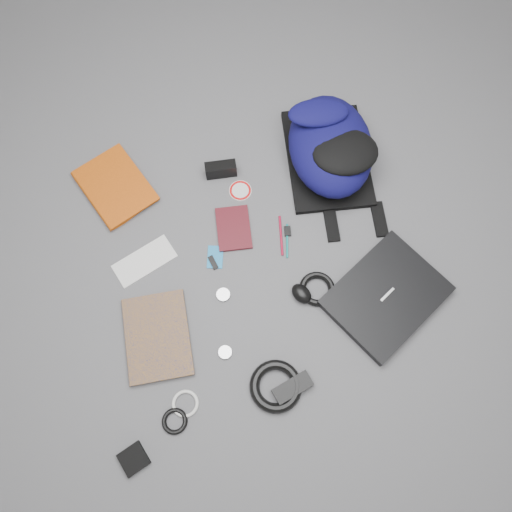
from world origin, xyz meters
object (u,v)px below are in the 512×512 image
object	(u,v)px
backpack	(330,146)
compact_camera	(221,169)
dvd_case	(234,228)
textbook_red	(90,202)
mouse	(301,294)
comic_book	(126,342)
pouch	(134,459)
laptop	(386,296)
power_brick	(293,388)

from	to	relation	value
backpack	compact_camera	world-z (taller)	backpack
dvd_case	compact_camera	bearing A→B (deg)	95.34
dvd_case	compact_camera	world-z (taller)	compact_camera
textbook_red	mouse	xyz separation A→B (m)	(0.59, -0.57, 0.00)
comic_book	pouch	distance (m)	0.36
backpack	laptop	distance (m)	0.56
pouch	textbook_red	bearing A→B (deg)	85.35
textbook_red	dvd_case	world-z (taller)	textbook_red
comic_book	power_brick	bearing A→B (deg)	-25.22
dvd_case	pouch	xyz separation A→B (m)	(-0.52, -0.62, 0.00)
textbook_red	power_brick	world-z (taller)	same
power_brick	pouch	distance (m)	0.53
laptop	compact_camera	size ratio (longest dim) A/B	3.28
dvd_case	mouse	size ratio (longest dim) A/B	2.13
compact_camera	power_brick	size ratio (longest dim) A/B	0.89
comic_book	dvd_case	world-z (taller)	comic_book
compact_camera	comic_book	bearing A→B (deg)	-123.63
power_brick	pouch	size ratio (longest dim) A/B	1.64
comic_book	pouch	world-z (taller)	comic_book
dvd_case	compact_camera	distance (m)	0.23
compact_camera	pouch	distance (m)	1.00
backpack	compact_camera	bearing A→B (deg)	-177.60
backpack	dvd_case	bearing A→B (deg)	-147.05
laptop	textbook_red	size ratio (longest dim) A/B	1.31
textbook_red	dvd_case	xyz separation A→B (m)	(0.45, -0.26, -0.01)
power_brick	pouch	world-z (taller)	power_brick
comic_book	laptop	bearing A→B (deg)	-0.22
backpack	comic_book	size ratio (longest dim) A/B	1.61
backpack	laptop	size ratio (longest dim) A/B	1.25
laptop	textbook_red	world-z (taller)	laptop
mouse	pouch	world-z (taller)	mouse
backpack	textbook_red	distance (m)	0.88
laptop	mouse	size ratio (longest dim) A/B	4.78
dvd_case	comic_book	bearing A→B (deg)	-137.58
comic_book	compact_camera	bearing A→B (deg)	54.15
textbook_red	pouch	bearing A→B (deg)	-111.81
mouse	pouch	distance (m)	0.73
backpack	textbook_red	bearing A→B (deg)	-174.19
mouse	power_brick	xyz separation A→B (m)	(-0.14, -0.27, -0.00)
textbook_red	dvd_case	size ratio (longest dim) A/B	1.71
dvd_case	backpack	bearing A→B (deg)	32.12
comic_book	power_brick	distance (m)	0.56
mouse	pouch	xyz separation A→B (m)	(-0.66, -0.31, -0.01)
backpack	mouse	size ratio (longest dim) A/B	5.95
laptop	compact_camera	xyz separation A→B (m)	(-0.37, 0.63, 0.01)
power_brick	dvd_case	bearing A→B (deg)	79.88
textbook_red	power_brick	distance (m)	0.96
backpack	power_brick	xyz separation A→B (m)	(-0.41, -0.73, -0.08)
compact_camera	pouch	world-z (taller)	compact_camera
textbook_red	pouch	distance (m)	0.88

